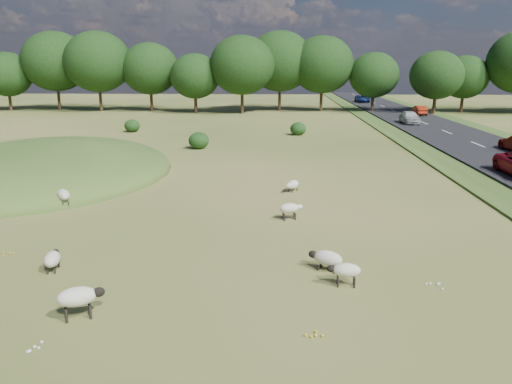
{
  "coord_description": "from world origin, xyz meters",
  "views": [
    {
      "loc": [
        2.98,
        -18.76,
        6.85
      ],
      "look_at": [
        2.0,
        4.0,
        1.0
      ],
      "focal_mm": 35.0,
      "sensor_mm": 36.0,
      "label": 1
    }
  ],
  "objects_px": {
    "car_6": "(362,98)",
    "car_0": "(410,117)",
    "sheep_3": "(327,258)",
    "car_2": "(419,110)",
    "sheep_1": "(293,185)",
    "sheep_6": "(78,297)",
    "sheep_5": "(52,259)",
    "sheep_4": "(290,208)",
    "sheep_0": "(345,270)",
    "sheep_2": "(63,195)",
    "car_1": "(370,94)"
  },
  "relations": [
    {
      "from": "sheep_4",
      "to": "car_1",
      "type": "relative_size",
      "value": 0.26
    },
    {
      "from": "sheep_0",
      "to": "sheep_4",
      "type": "relative_size",
      "value": 0.97
    },
    {
      "from": "sheep_1",
      "to": "sheep_6",
      "type": "height_order",
      "value": "sheep_6"
    },
    {
      "from": "sheep_3",
      "to": "car_6",
      "type": "bearing_deg",
      "value": -72.47
    },
    {
      "from": "sheep_3",
      "to": "car_2",
      "type": "distance_m",
      "value": 54.81
    },
    {
      "from": "sheep_4",
      "to": "sheep_5",
      "type": "relative_size",
      "value": 0.93
    },
    {
      "from": "sheep_1",
      "to": "sheep_4",
      "type": "relative_size",
      "value": 1.01
    },
    {
      "from": "sheep_3",
      "to": "sheep_5",
      "type": "distance_m",
      "value": 9.36
    },
    {
      "from": "sheep_3",
      "to": "car_1",
      "type": "height_order",
      "value": "car_1"
    },
    {
      "from": "sheep_4",
      "to": "sheep_6",
      "type": "relative_size",
      "value": 0.83
    },
    {
      "from": "sheep_3",
      "to": "sheep_0",
      "type": "bearing_deg",
      "value": 138.42
    },
    {
      "from": "sheep_5",
      "to": "car_6",
      "type": "relative_size",
      "value": 0.25
    },
    {
      "from": "sheep_1",
      "to": "car_2",
      "type": "distance_m",
      "value": 44.99
    },
    {
      "from": "sheep_6",
      "to": "sheep_3",
      "type": "bearing_deg",
      "value": 3.01
    },
    {
      "from": "sheep_3",
      "to": "car_2",
      "type": "relative_size",
      "value": 0.34
    },
    {
      "from": "sheep_1",
      "to": "car_6",
      "type": "bearing_deg",
      "value": -161.06
    },
    {
      "from": "sheep_0",
      "to": "car_2",
      "type": "bearing_deg",
      "value": -103.98
    },
    {
      "from": "sheep_1",
      "to": "car_2",
      "type": "xyz_separation_m",
      "value": [
        18.05,
        41.2,
        0.46
      ]
    },
    {
      "from": "car_6",
      "to": "sheep_3",
      "type": "bearing_deg",
      "value": -100.1
    },
    {
      "from": "sheep_1",
      "to": "sheep_5",
      "type": "relative_size",
      "value": 0.94
    },
    {
      "from": "sheep_5",
      "to": "car_1",
      "type": "bearing_deg",
      "value": -27.45
    },
    {
      "from": "sheep_2",
      "to": "sheep_6",
      "type": "bearing_deg",
      "value": 169.62
    },
    {
      "from": "car_0",
      "to": "car_1",
      "type": "xyz_separation_m",
      "value": [
        3.8,
        46.51,
        -0.1
      ]
    },
    {
      "from": "sheep_3",
      "to": "car_1",
      "type": "xyz_separation_m",
      "value": [
        17.19,
        88.62,
        0.44
      ]
    },
    {
      "from": "sheep_1",
      "to": "sheep_3",
      "type": "bearing_deg",
      "value": 35.95
    },
    {
      "from": "sheep_2",
      "to": "car_2",
      "type": "relative_size",
      "value": 0.33
    },
    {
      "from": "car_6",
      "to": "sheep_5",
      "type": "bearing_deg",
      "value": -106.75
    },
    {
      "from": "sheep_0",
      "to": "sheep_2",
      "type": "xyz_separation_m",
      "value": [
        -12.66,
        8.48,
        0.09
      ]
    },
    {
      "from": "car_0",
      "to": "sheep_5",
      "type": "bearing_deg",
      "value": -118.15
    },
    {
      "from": "sheep_5",
      "to": "sheep_6",
      "type": "xyz_separation_m",
      "value": [
        2.2,
        -3.25,
        0.23
      ]
    },
    {
      "from": "car_1",
      "to": "car_2",
      "type": "xyz_separation_m",
      "value": [
        0.0,
        -36.57,
        -0.02
      ]
    },
    {
      "from": "car_0",
      "to": "car_6",
      "type": "xyz_separation_m",
      "value": [
        0.0,
        33.08,
        -0.07
      ]
    },
    {
      "from": "sheep_4",
      "to": "sheep_2",
      "type": "bearing_deg",
      "value": 156.02
    },
    {
      "from": "sheep_1",
      "to": "sheep_3",
      "type": "height_order",
      "value": "sheep_3"
    },
    {
      "from": "sheep_4",
      "to": "sheep_5",
      "type": "xyz_separation_m",
      "value": [
        -8.23,
        -6.1,
        -0.12
      ]
    },
    {
      "from": "sheep_6",
      "to": "car_1",
      "type": "bearing_deg",
      "value": 51.23
    },
    {
      "from": "car_6",
      "to": "car_0",
      "type": "bearing_deg",
      "value": -90.0
    },
    {
      "from": "car_0",
      "to": "car_6",
      "type": "relative_size",
      "value": 0.9
    },
    {
      "from": "sheep_0",
      "to": "sheep_6",
      "type": "height_order",
      "value": "sheep_6"
    },
    {
      "from": "car_6",
      "to": "sheep_6",
      "type": "bearing_deg",
      "value": -104.61
    },
    {
      "from": "sheep_0",
      "to": "car_2",
      "type": "distance_m",
      "value": 55.84
    },
    {
      "from": "sheep_0",
      "to": "sheep_2",
      "type": "bearing_deg",
      "value": -30.36
    },
    {
      "from": "sheep_0",
      "to": "car_0",
      "type": "bearing_deg",
      "value": -103.16
    },
    {
      "from": "sheep_4",
      "to": "car_1",
      "type": "xyz_separation_m",
      "value": [
        18.31,
        82.92,
        0.34
      ]
    },
    {
      "from": "sheep_5",
      "to": "car_6",
      "type": "bearing_deg",
      "value": -27.59
    },
    {
      "from": "sheep_1",
      "to": "sheep_3",
      "type": "distance_m",
      "value": 10.88
    },
    {
      "from": "sheep_1",
      "to": "car_1",
      "type": "xyz_separation_m",
      "value": [
        18.05,
        77.78,
        0.48
      ]
    },
    {
      "from": "car_1",
      "to": "car_6",
      "type": "bearing_deg",
      "value": 74.21
    },
    {
      "from": "sheep_3",
      "to": "sheep_4",
      "type": "xyz_separation_m",
      "value": [
        -1.12,
        5.7,
        0.1
      ]
    },
    {
      "from": "sheep_6",
      "to": "car_2",
      "type": "relative_size",
      "value": 0.36
    }
  ]
}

